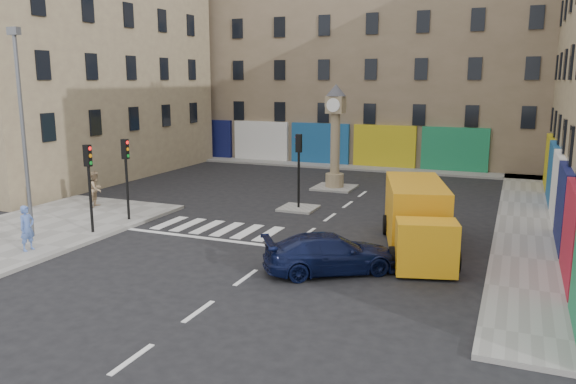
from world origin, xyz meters
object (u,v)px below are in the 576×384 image
Objects in this scene: traffic_light_left_near at (89,174)px; navy_sedan at (331,253)px; yellow_van at (417,217)px; pedestrian_tan at (96,189)px; traffic_light_island at (299,159)px; pedestrian_blue at (27,228)px; lamp_post at (22,123)px; clock_pillar at (335,130)px; traffic_light_left_far at (126,166)px.

traffic_light_left_near is 0.81× the size of navy_sedan.
pedestrian_tan is (-16.14, 0.69, -0.20)m from yellow_van.
traffic_light_island is 0.51× the size of yellow_van.
yellow_van reaches higher than pedestrian_tan.
traffic_light_island is (6.30, 7.80, -0.03)m from traffic_light_left_near.
yellow_van is 16.15m from pedestrian_tan.
pedestrian_tan is (-3.18, 3.95, -1.57)m from traffic_light_left_near.
traffic_light_island is at bearing -27.65° from pedestrian_blue.
traffic_light_island is at bearing -6.49° from navy_sedan.
traffic_light_island is at bearing 48.29° from lamp_post.
lamp_post is at bearing -177.95° from yellow_van.
lamp_post reaches higher than yellow_van.
traffic_light_island is 8.17m from yellow_van.
clock_pillar reaches higher than navy_sedan.
clock_pillar is at bearing 61.65° from lamp_post.
navy_sedan is (12.62, 0.82, -4.13)m from lamp_post.
traffic_light_left_near is at bearing -152.16° from pedestrian_tan.
traffic_light_left_near is 0.51× the size of yellow_van.
pedestrian_blue is at bearing -122.03° from traffic_light_island.
lamp_post is 13.30m from navy_sedan.
clock_pillar reaches higher than yellow_van.
traffic_light_left_near is 2.05× the size of pedestrian_tan.
pedestrian_tan is at bearing 154.03° from traffic_light_left_far.
traffic_light_island is 12.52m from lamp_post.
clock_pillar is at bearing 106.94° from yellow_van.
traffic_light_left_far is at bearing -0.25° from pedestrian_blue.
yellow_van reaches higher than navy_sedan.
traffic_light_left_near is 2.40m from traffic_light_left_far.
traffic_light_left_far is 1.00× the size of traffic_light_island.
pedestrian_blue is (-6.74, -10.77, -1.58)m from traffic_light_island.
traffic_light_island reaches higher than navy_sedan.
lamp_post is 1.36× the size of clock_pillar.
navy_sedan is (4.42, -8.38, -1.92)m from traffic_light_island.
navy_sedan is at bearing -119.04° from pedestrian_tan.
traffic_light_island is (6.30, 5.40, -0.03)m from traffic_light_left_far.
pedestrian_blue is (-6.74, -16.76, -2.54)m from clock_pillar.
traffic_light_left_near is 2.15× the size of pedestrian_blue.
traffic_light_island is 0.61× the size of clock_pillar.
clock_pillar is (0.00, 6.00, 0.96)m from traffic_light_island.
yellow_van reaches higher than pedestrian_blue.
traffic_light_island is 9.67m from navy_sedan.
pedestrian_blue is at bearing -98.34° from traffic_light_left_near.
traffic_light_left_near is at bearing -128.93° from traffic_light_island.
traffic_light_left_near is 5.31m from pedestrian_tan.
traffic_light_left_near and traffic_light_left_far have the same top height.
clock_pillar is at bearing 65.45° from traffic_light_left_near.
pedestrian_tan is (-9.48, -9.85, -2.50)m from clock_pillar.
pedestrian_blue is at bearing 67.78° from navy_sedan.
pedestrian_tan reaches higher than navy_sedan.
pedestrian_tan is at bearing 128.83° from traffic_light_left_near.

